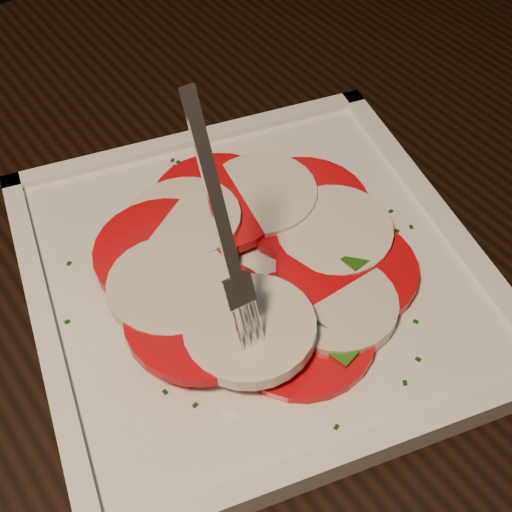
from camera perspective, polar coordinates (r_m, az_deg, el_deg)
table at (r=0.64m, az=-5.30°, el=-3.98°), size 1.21×0.82×0.75m
plate at (r=0.52m, az=0.00°, el=-1.61°), size 0.38×0.38×0.01m
caprese_salad at (r=0.50m, az=-0.00°, el=-0.30°), size 0.26×0.27×0.03m
fork at (r=0.41m, az=-3.25°, el=3.00°), size 0.03×0.07×0.16m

